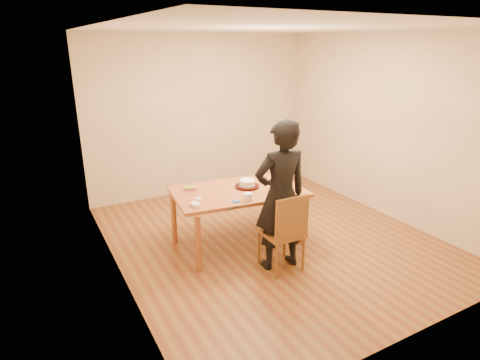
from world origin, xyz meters
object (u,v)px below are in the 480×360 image
person (281,196)px  cake_plate (247,186)px  dining_table (238,191)px  cake (247,183)px  dining_chair (281,232)px

person → cake_plate: bearing=-84.5°
dining_table → person: size_ratio=0.93×
dining_table → person: bearing=-71.2°
cake_plate → cake: 0.04m
dining_chair → cake_plate: size_ratio=1.39×
cake_plate → person: person is taller
dining_chair → person: 0.44m
cake_plate → person: size_ratio=0.18×
dining_chair → person: size_ratio=0.25×
dining_table → cake: cake is taller
cake_plate → person: (-0.00, -0.76, 0.12)m
cake_plate → person: 0.77m
cake → person: bearing=-90.1°
dining_table → person: (0.15, -0.73, 0.16)m
cake_plate → person: bearing=-90.1°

